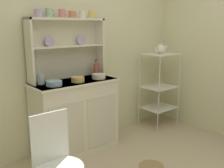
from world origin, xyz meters
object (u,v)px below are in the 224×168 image
Objects in this scene: porcelain_teapot at (161,49)px; wire_chair at (56,157)px; hutch_shelf_unit at (66,44)px; hutch_cabinet at (76,116)px; utensil_jar at (41,79)px; cup_lilac_0 at (38,13)px; bowl_mixing_large at (54,83)px; jam_bottle at (96,69)px; bakers_rack at (159,82)px.

wire_chair is at bearing -159.27° from porcelain_teapot.
porcelain_teapot is (1.41, -0.22, -0.12)m from hutch_shelf_unit.
hutch_cabinet is 4.04× the size of utensil_jar.
cup_lilac_0 is 0.74m from bowl_mixing_large.
bowl_mixing_large is (0.41, 0.79, 0.37)m from wire_chair.
hutch_cabinet is 0.63m from jam_bottle.
bowl_mixing_large is (0.04, -0.20, -0.71)m from cup_lilac_0.
jam_bottle is at bearing 0.69° from utensil_jar.
bakers_rack is 2.27m from wire_chair.
hutch_shelf_unit is 0.50m from jam_bottle.
utensil_jar is at bearing -179.31° from jam_bottle.
bakers_rack is (1.41, -0.22, -0.61)m from hutch_shelf_unit.
bakers_rack is at bearing -6.00° from cup_lilac_0.
cup_lilac_0 is (-0.33, 0.12, 1.16)m from hutch_cabinet.
porcelain_teapot is at bearing -9.02° from hutch_shelf_unit.
jam_bottle is at bearing 75.15° from wire_chair.
hutch_shelf_unit is at bearing 39.13° from bowl_mixing_large.
porcelain_teapot is at bearing -8.03° from jam_bottle.
utensil_jar is (0.33, 0.94, 0.41)m from wire_chair.
bakers_rack is 1.99m from cup_lilac_0.
hutch_shelf_unit reaches higher than jam_bottle.
porcelain_teapot reaches higher than utensil_jar.
cup_lilac_0 is 0.43× the size of porcelain_teapot.
jam_bottle is at bearing 171.98° from bakers_rack.
jam_bottle is (0.37, 0.09, 0.50)m from hutch_cabinet.
bakers_rack is 0.49m from porcelain_teapot.
cup_lilac_0 is 0.68m from utensil_jar.
bakers_rack is 1.28× the size of wire_chair.
utensil_jar is at bearing 117.40° from bowl_mixing_large.
jam_bottle is 0.83× the size of utensil_jar.
bakers_rack reaches higher than wire_chair.
hutch_cabinet is at bearing -20.37° from cup_lilac_0.
wire_chair is at bearing -117.64° from bowl_mixing_large.
hutch_shelf_unit reaches higher than bowl_mixing_large.
hutch_shelf_unit is 0.53m from bowl_mixing_large.
hutch_cabinet is at bearing -90.00° from hutch_shelf_unit.
cup_lilac_0 is at bearing 48.59° from utensil_jar.
cup_lilac_0 is at bearing 101.13° from bowl_mixing_large.
hutch_shelf_unit is 1.43m from porcelain_teapot.
bakers_rack reaches higher than hutch_cabinet.
bowl_mixing_large is at bearing -165.85° from hutch_cabinet.
cup_lilac_0 reaches higher than bowl_mixing_large.
porcelain_teapot reaches higher than hutch_cabinet.
hutch_shelf_unit is (0.00, 0.16, 0.83)m from hutch_cabinet.
hutch_cabinet is 5.97× the size of bowl_mixing_large.
bowl_mixing_large is at bearing -179.57° from bakers_rack.
bakers_rack is 1.72m from bowl_mixing_large.
hutch_shelf_unit is 3.76× the size of utensil_jar.
porcelain_teapot is (1.41, -0.06, 0.71)m from hutch_cabinet.
bowl_mixing_large is 0.82× the size of jam_bottle.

